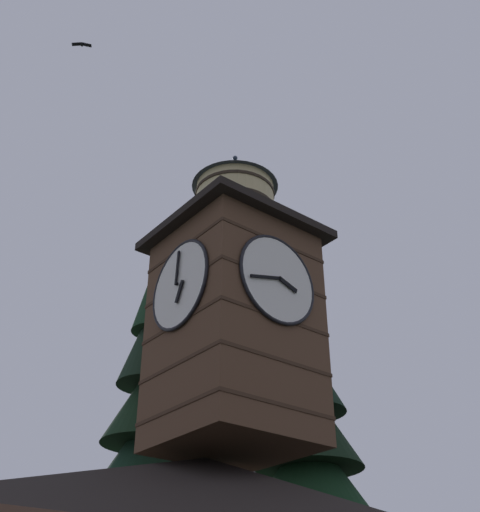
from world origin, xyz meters
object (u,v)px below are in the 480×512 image
Objects in this scene: clock_tower at (234,305)px; flying_bird_high at (82,44)px; moon at (116,483)px; pine_tree_behind at (142,495)px.

clock_tower is 14.67× the size of flying_bird_high.
flying_bird_high reaches higher than clock_tower.
clock_tower is 27.29m from moon.
pine_tree_behind is at bearing -156.29° from flying_bird_high.
flying_bird_high is at bearing 56.24° from moon.
moon is at bearing -123.76° from flying_bird_high.
moon is (-9.72, -20.02, 4.93)m from pine_tree_behind.
clock_tower is 6.88m from pine_tree_behind.
flying_bird_high is at bearing 23.71° from pine_tree_behind.
clock_tower is at bearing 67.99° from moon.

